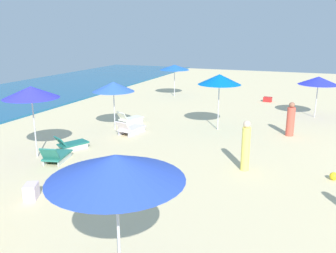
# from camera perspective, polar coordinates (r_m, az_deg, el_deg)

# --- Properties ---
(umbrella_0) EXTENTS (2.24, 2.24, 2.70)m
(umbrella_0) POSITION_cam_1_polar(r_m,az_deg,el_deg) (5.69, -8.43, -6.56)
(umbrella_0) COLOR silver
(umbrella_0) RESTS_ON ground_plane
(umbrella_1) EXTENTS (2.15, 2.15, 2.27)m
(umbrella_1) POSITION_cam_1_polar(r_m,az_deg,el_deg) (25.68, 1.06, 9.53)
(umbrella_1) COLOR silver
(umbrella_1) RESTS_ON ground_plane
(umbrella_2) EXTENTS (2.01, 2.01, 2.66)m
(umbrella_2) POSITION_cam_1_polar(r_m,az_deg,el_deg) (16.70, 8.31, 7.54)
(umbrella_2) COLOR silver
(umbrella_2) RESTS_ON ground_plane
(umbrella_3) EXTENTS (2.00, 2.00, 2.68)m
(umbrella_3) POSITION_cam_1_polar(r_m,az_deg,el_deg) (13.64, -21.26, 5.17)
(umbrella_3) COLOR silver
(umbrella_3) RESTS_ON ground_plane
(lounge_chair_3_0) EXTENTS (1.45, 0.92, 0.70)m
(lounge_chair_3_0) POSITION_cam_1_polar(r_m,az_deg,el_deg) (13.39, -17.64, -4.51)
(lounge_chair_3_0) COLOR silver
(lounge_chair_3_0) RESTS_ON ground_plane
(lounge_chair_3_1) EXTENTS (1.37, 1.05, 0.63)m
(lounge_chair_3_1) POSITION_cam_1_polar(r_m,az_deg,el_deg) (14.58, -15.40, -2.73)
(lounge_chair_3_1) COLOR silver
(lounge_chair_3_1) RESTS_ON ground_plane
(umbrella_4) EXTENTS (1.97, 1.97, 2.30)m
(umbrella_4) POSITION_cam_1_polar(r_m,az_deg,el_deg) (16.79, -8.82, 6.37)
(umbrella_4) COLOR silver
(umbrella_4) RESTS_ON ground_plane
(lounge_chair_4_0) EXTENTS (1.49, 1.00, 0.73)m
(lounge_chair_4_0) POSITION_cam_1_polar(r_m,az_deg,el_deg) (18.02, -6.18, 1.22)
(lounge_chair_4_0) COLOR silver
(lounge_chair_4_0) RESTS_ON ground_plane
(lounge_chair_4_1) EXTENTS (1.60, 0.89, 0.70)m
(lounge_chair_4_1) POSITION_cam_1_polar(r_m,az_deg,el_deg) (16.32, -6.09, -0.33)
(lounge_chair_4_1) COLOR silver
(lounge_chair_4_1) RESTS_ON ground_plane
(umbrella_6) EXTENTS (2.11, 2.11, 2.24)m
(umbrella_6) POSITION_cam_1_polar(r_m,az_deg,el_deg) (20.71, 23.13, 6.83)
(umbrella_6) COLOR silver
(umbrella_6) RESTS_ON ground_plane
(beachgoer_2) EXTENTS (0.50, 0.50, 1.54)m
(beachgoer_2) POSITION_cam_1_polar(r_m,az_deg,el_deg) (16.77, 19.19, 0.97)
(beachgoer_2) COLOR #DF5442
(beachgoer_2) RESTS_ON ground_plane
(beachgoer_4) EXTENTS (0.40, 0.40, 1.74)m
(beachgoer_4) POSITION_cam_1_polar(r_m,az_deg,el_deg) (12.12, 12.44, -3.15)
(beachgoer_4) COLOR #F9E661
(beachgoer_4) RESTS_ON ground_plane
(beach_ball_0) EXTENTS (0.26, 0.26, 0.26)m
(beach_ball_0) POSITION_cam_1_polar(r_m,az_deg,el_deg) (12.48, 25.20, -7.27)
(beach_ball_0) COLOR yellow
(beach_ball_0) RESTS_ON ground_plane
(cooler_box_1) EXTENTS (0.57, 0.50, 0.43)m
(cooler_box_1) POSITION_cam_1_polar(r_m,az_deg,el_deg) (10.82, -21.21, -9.73)
(cooler_box_1) COLOR white
(cooler_box_1) RESTS_ON ground_plane
(cooler_box_2) EXTENTS (0.45, 0.57, 0.32)m
(cooler_box_2) POSITION_cam_1_polar(r_m,az_deg,el_deg) (24.68, 15.79, 4.24)
(cooler_box_2) COLOR red
(cooler_box_2) RESTS_ON ground_plane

